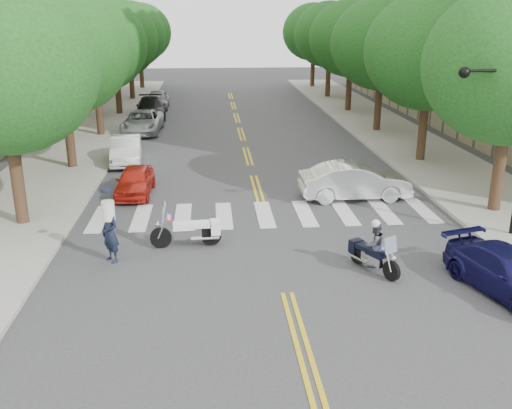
{
  "coord_description": "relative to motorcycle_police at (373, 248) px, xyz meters",
  "views": [
    {
      "loc": [
        -1.99,
        -13.91,
        7.25
      ],
      "look_at": [
        -0.54,
        3.85,
        1.3
      ],
      "focal_mm": 40.0,
      "sensor_mm": 36.0,
      "label": 1
    }
  ],
  "objects": [
    {
      "name": "tree_l_1",
      "position": [
        -11.51,
        12.74,
        4.83
      ],
      "size": [
        6.4,
        6.4,
        8.45
      ],
      "color": "#382316",
      "rests_on": "ground"
    },
    {
      "name": "tree_r_3",
      "position": [
        6.09,
        28.74,
        4.83
      ],
      "size": [
        6.4,
        6.4,
        8.45
      ],
      "color": "#382316",
      "rests_on": "ground"
    },
    {
      "name": "tree_r_1",
      "position": [
        6.09,
        12.74,
        4.83
      ],
      "size": [
        6.4,
        6.4,
        8.45
      ],
      "color": "#382316",
      "rests_on": "ground"
    },
    {
      "name": "tree_l_4",
      "position": [
        -11.51,
        36.74,
        4.83
      ],
      "size": [
        6.4,
        6.4,
        8.45
      ],
      "color": "#382316",
      "rests_on": "ground"
    },
    {
      "name": "tree_l_2",
      "position": [
        -11.51,
        20.74,
        4.83
      ],
      "size": [
        6.4,
        6.4,
        8.45
      ],
      "color": "#382316",
      "rests_on": "ground"
    },
    {
      "name": "parked_car_c",
      "position": [
        -9.01,
        21.69,
        -0.03
      ],
      "size": [
        2.51,
        5.12,
        1.4
      ],
      "primitive_type": "imported",
      "rotation": [
        0.0,
        0.0,
        -0.04
      ],
      "color": "#ACAFB4",
      "rests_on": "ground"
    },
    {
      "name": "officer_standing",
      "position": [
        -7.82,
        1.32,
        0.21
      ],
      "size": [
        0.79,
        0.81,
        1.87
      ],
      "primitive_type": "imported",
      "rotation": [
        0.0,
        0.0,
        -0.83
      ],
      "color": "black",
      "rests_on": "ground"
    },
    {
      "name": "parked_car_b",
      "position": [
        -9.01,
        13.77,
        -0.04
      ],
      "size": [
        1.85,
        4.28,
        1.37
      ],
      "primitive_type": "imported",
      "rotation": [
        0.0,
        0.0,
        0.1
      ],
      "color": "white",
      "rests_on": "ground"
    },
    {
      "name": "tree_l_0",
      "position": [
        -11.51,
        4.74,
        4.83
      ],
      "size": [
        6.4,
        6.4,
        8.45
      ],
      "color": "#382316",
      "rests_on": "ground"
    },
    {
      "name": "sidewalk_right",
      "position": [
        6.79,
        20.74,
        -0.65
      ],
      "size": [
        5.0,
        60.0,
        0.15
      ],
      "primitive_type": "cube",
      "color": "#9E9991",
      "rests_on": "ground"
    },
    {
      "name": "sedan_blue",
      "position": [
        3.29,
        -1.76,
        -0.12
      ],
      "size": [
        2.77,
        4.47,
        1.21
      ],
      "primitive_type": "imported",
      "rotation": [
        0.0,
        0.0,
        0.28
      ],
      "color": "#120F41",
      "rests_on": "ground"
    },
    {
      "name": "sidewalk_left",
      "position": [
        -12.21,
        20.74,
        -0.65
      ],
      "size": [
        5.0,
        60.0,
        0.15
      ],
      "primitive_type": "cube",
      "color": "#9E9991",
      "rests_on": "ground"
    },
    {
      "name": "tree_l_3",
      "position": [
        -11.51,
        28.74,
        4.83
      ],
      "size": [
        6.4,
        6.4,
        8.45
      ],
      "color": "#382316",
      "rests_on": "ground"
    },
    {
      "name": "parked_car_a",
      "position": [
        -7.91,
        8.24,
        -0.12
      ],
      "size": [
        1.52,
        3.57,
        1.2
      ],
      "primitive_type": "imported",
      "rotation": [
        0.0,
        0.0,
        -0.03
      ],
      "color": "red",
      "rests_on": "ground"
    },
    {
      "name": "ground",
      "position": [
        -2.71,
        -1.26,
        -0.73
      ],
      "size": [
        140.0,
        140.0,
        0.0
      ],
      "primitive_type": "plane",
      "color": "#38383A",
      "rests_on": "ground"
    },
    {
      "name": "parked_car_e",
      "position": [
        -8.87,
        31.72,
        0.01
      ],
      "size": [
        1.82,
        4.36,
        1.48
      ],
      "primitive_type": "imported",
      "rotation": [
        0.0,
        0.0,
        0.02
      ],
      "color": "gray",
      "rests_on": "ground"
    },
    {
      "name": "tree_l_5",
      "position": [
        -11.51,
        44.74,
        4.83
      ],
      "size": [
        6.4,
        6.4,
        8.45
      ],
      "color": "#382316",
      "rests_on": "ground"
    },
    {
      "name": "tree_r_2",
      "position": [
        6.09,
        20.74,
        4.83
      ],
      "size": [
        6.4,
        6.4,
        8.45
      ],
      "color": "#382316",
      "rests_on": "ground"
    },
    {
      "name": "convertible",
      "position": [
        1.18,
        6.91,
        0.02
      ],
      "size": [
        4.56,
        1.66,
        1.49
      ],
      "primitive_type": "imported",
      "rotation": [
        0.0,
        0.0,
        1.59
      ],
      "color": "white",
      "rests_on": "ground"
    },
    {
      "name": "tree_r_4",
      "position": [
        6.09,
        36.74,
        4.83
      ],
      "size": [
        6.4,
        6.4,
        8.45
      ],
      "color": "#382316",
      "rests_on": "ground"
    },
    {
      "name": "parked_car_d",
      "position": [
        -9.01,
        27.24,
        0.02
      ],
      "size": [
        2.55,
        5.3,
        1.49
      ],
      "primitive_type": "imported",
      "rotation": [
        0.0,
        0.0,
        0.09
      ],
      "color": "black",
      "rests_on": "ground"
    },
    {
      "name": "motorcycle_police",
      "position": [
        0.0,
        0.0,
        0.0
      ],
      "size": [
        1.13,
        1.87,
        1.63
      ],
      "rotation": [
        0.0,
        0.0,
        3.62
      ],
      "color": "black",
      "rests_on": "ground"
    },
    {
      "name": "tree_r_5",
      "position": [
        6.09,
        44.74,
        4.83
      ],
      "size": [
        6.4,
        6.4,
        8.45
      ],
      "color": "#382316",
      "rests_on": "ground"
    },
    {
      "name": "motorcycle_parked",
      "position": [
        -5.37,
        2.36,
        -0.2
      ],
      "size": [
        2.33,
        0.63,
        1.5
      ],
      "rotation": [
        0.0,
        0.0,
        1.65
      ],
      "color": "black",
      "rests_on": "ground"
    }
  ]
}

